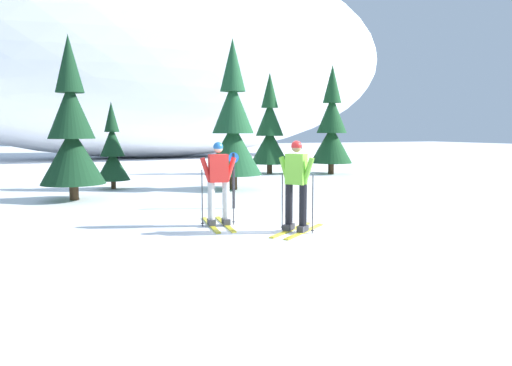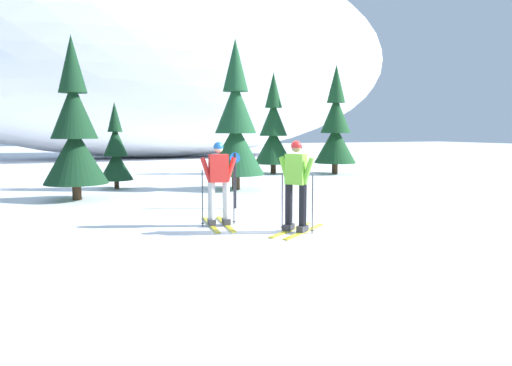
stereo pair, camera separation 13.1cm
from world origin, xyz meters
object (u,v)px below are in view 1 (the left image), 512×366
Objects in this scene: trail_marker_post at (234,177)px; pine_tree_center_right at (233,127)px; pine_tree_far_right at (332,129)px; pine_tree_left at (72,132)px; pine_tree_right at (270,132)px; skier_red_jacket at (218,183)px; skier_lime_jacket at (296,185)px; pine_tree_center_left at (112,153)px.

pine_tree_center_right is at bearing 69.71° from trail_marker_post.
pine_tree_far_right is (6.31, 3.86, -0.03)m from pine_tree_center_right.
pine_tree_far_right is 3.45× the size of trail_marker_post.
pine_tree_far_right is (11.46, 4.47, 0.13)m from pine_tree_left.
pine_tree_right reaches higher than trail_marker_post.
skier_red_jacket is at bearing -113.24° from pine_tree_center_right.
pine_tree_center_right is at bearing 6.75° from pine_tree_left.
skier_red_jacket is at bearing 135.09° from skier_lime_jacket.
pine_tree_center_right is 7.40m from pine_tree_far_right.
skier_lime_jacket is 7.30m from pine_tree_center_right.
trail_marker_post is (-5.11, -8.87, -1.13)m from pine_tree_right.
trail_marker_post is at bearing -67.28° from pine_tree_center_left.
pine_tree_left is 1.01× the size of pine_tree_right.
skier_red_jacket is at bearing -119.67° from pine_tree_right.
pine_tree_center_right is at bearing 66.76° from skier_red_jacket.
trail_marker_post is (-7.73, -7.69, -1.27)m from pine_tree_far_right.
pine_tree_left is 2.85m from pine_tree_center_left.
pine_tree_left reaches higher than pine_tree_right.
trail_marker_post is at bearing -119.96° from pine_tree_right.
skier_red_jacket is 5.98m from pine_tree_left.
pine_tree_center_right reaches higher than pine_tree_far_right.
skier_lime_jacket is at bearing -100.52° from pine_tree_center_right.
pine_tree_right reaches higher than pine_tree_center_left.
pine_tree_right is at bearing 23.62° from pine_tree_center_left.
pine_tree_left is 3.24× the size of trail_marker_post.
pine_tree_center_left is 0.64× the size of pine_tree_right.
pine_tree_far_right is at bearing 47.77° from skier_red_jacket.
pine_tree_far_right is (8.84, 9.73, 1.17)m from skier_red_jacket.
pine_tree_center_right reaches higher than pine_tree_center_left.
pine_tree_center_right is 3.49× the size of trail_marker_post.
skier_lime_jacket is 0.36× the size of pine_tree_far_right.
pine_tree_left is 0.94× the size of pine_tree_far_right.
skier_red_jacket is 7.76m from pine_tree_center_left.
skier_red_jacket is 6.51m from pine_tree_center_right.
pine_tree_center_right is 1.09× the size of pine_tree_right.
pine_tree_far_right is 10.97m from trail_marker_post.
pine_tree_center_right is 6.25m from pine_tree_right.
pine_tree_left reaches higher than skier_red_jacket.
pine_tree_far_right is at bearing -24.33° from pine_tree_right.
pine_tree_center_right is at bearing 79.48° from skier_lime_jacket.
pine_tree_far_right is (2.62, -1.18, 0.14)m from pine_tree_right.
pine_tree_right is (8.85, 5.65, -0.02)m from pine_tree_left.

